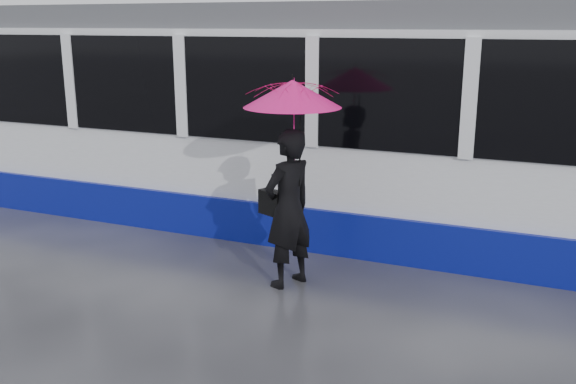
% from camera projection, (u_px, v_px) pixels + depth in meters
% --- Properties ---
extents(ground, '(90.00, 90.00, 0.00)m').
position_uv_depth(ground, '(182.00, 269.00, 8.28)').
color(ground, '#27272C').
rests_on(ground, ground).
extents(rails, '(34.00, 1.51, 0.02)m').
position_uv_depth(rails, '(264.00, 216.00, 10.50)').
color(rails, '#3F3D38').
rests_on(rails, ground).
extents(tram, '(26.00, 2.56, 3.35)m').
position_uv_depth(tram, '(146.00, 110.00, 10.92)').
color(tram, white).
rests_on(tram, ground).
extents(woman, '(0.70, 0.82, 1.91)m').
position_uv_depth(woman, '(288.00, 209.00, 7.57)').
color(woman, black).
rests_on(woman, ground).
extents(umbrella, '(1.48, 1.48, 1.29)m').
position_uv_depth(umbrella, '(292.00, 113.00, 7.26)').
color(umbrella, '#E81377').
rests_on(umbrella, ground).
extents(handbag, '(0.37, 0.27, 0.48)m').
position_uv_depth(handbag, '(272.00, 203.00, 7.65)').
color(handbag, black).
rests_on(handbag, ground).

